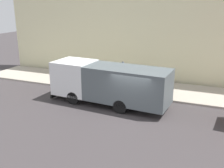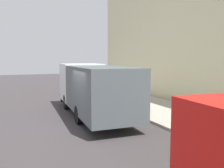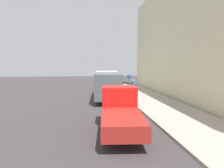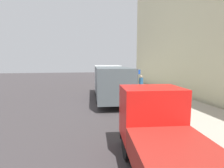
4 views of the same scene
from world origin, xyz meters
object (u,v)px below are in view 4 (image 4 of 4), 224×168
(traffic_cone_orange, at_px, (134,89))
(street_sign_post, at_px, (138,81))
(large_utility_truck, at_px, (110,81))
(small_flatbed_truck, at_px, (163,135))
(pedestrian_walking, at_px, (141,85))

(traffic_cone_orange, distance_m, street_sign_post, 2.85)
(large_utility_truck, height_order, small_flatbed_truck, large_utility_truck)
(small_flatbed_truck, relative_size, pedestrian_walking, 2.87)
(large_utility_truck, xyz_separation_m, traffic_cone_orange, (2.83, 2.45, -1.11))
(small_flatbed_truck, xyz_separation_m, street_sign_post, (2.53, 9.61, 0.47))
(pedestrian_walking, height_order, traffic_cone_orange, pedestrian_walking)
(pedestrian_walking, xyz_separation_m, street_sign_post, (-0.64, -0.94, 0.47))
(small_flatbed_truck, distance_m, traffic_cone_orange, 12.58)
(pedestrian_walking, relative_size, traffic_cone_orange, 2.99)
(pedestrian_walking, relative_size, street_sign_post, 0.75)
(street_sign_post, bearing_deg, traffic_cone_orange, 77.67)
(small_flatbed_truck, xyz_separation_m, traffic_cone_orange, (3.09, 12.18, -0.63))
(pedestrian_walking, bearing_deg, street_sign_post, 129.97)
(traffic_cone_orange, bearing_deg, small_flatbed_truck, -104.23)
(large_utility_truck, distance_m, street_sign_post, 2.27)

